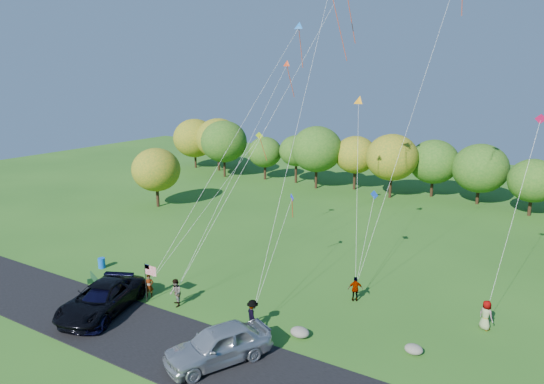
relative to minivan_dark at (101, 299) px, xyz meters
The scene contains 17 objects.
ground 7.15m from the minivan_dark, 28.43° to the left, with size 140.00×140.00×0.00m, color #295D1A.
asphalt_lane 6.33m from the minivan_dark, ahead, with size 44.00×6.00×0.06m, color black.
treeline 40.36m from the minivan_dark, 78.02° to the left, with size 75.28×27.70×8.66m.
minivan_dark is the anchor object (origin of this frame).
minivan_navy 0.26m from the minivan_dark, 36.15° to the right, with size 2.43×5.98×1.74m, color black.
minivan_silver 9.86m from the minivan_dark, ahead, with size 2.37×5.89×2.01m, color #B5B9C1.
flyer_a 3.46m from the minivan_dark, 74.74° to the left, with size 0.60×0.40×1.66m, color #4C4C59.
flyer_b 4.72m from the minivan_dark, 43.76° to the left, with size 0.92×0.72×1.89m, color #4C4C59.
flyer_c 10.08m from the minivan_dark, 19.38° to the left, with size 1.24×0.71×1.92m, color #4C4C59.
flyer_d 16.84m from the minivan_dark, 37.32° to the left, with size 1.02×0.43×1.74m, color #4C4C59.
flyer_e 24.09m from the minivan_dark, 26.38° to the left, with size 0.91×0.59×1.86m, color #4C4C59.
park_bench 4.63m from the minivan_dark, 146.02° to the left, with size 1.62×0.90×0.92m.
trash_barrel 8.10m from the minivan_dark, 140.24° to the left, with size 0.55×0.55×0.83m, color blue.
flag_assembly 3.32m from the minivan_dark, 58.68° to the left, with size 1.03×0.67×2.80m.
boulder_near 13.04m from the minivan_dark, 18.22° to the left, with size 1.18×0.92×0.59m, color #9B9987.
boulder_far 19.50m from the minivan_dark, 17.24° to the left, with size 1.02×0.85×0.53m, color gray.
kites_aloft 26.78m from the minivan_dark, 62.45° to the left, with size 21.79×8.12×17.82m.
Camera 1 is at (18.13, -22.27, 15.04)m, focal length 32.00 mm.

